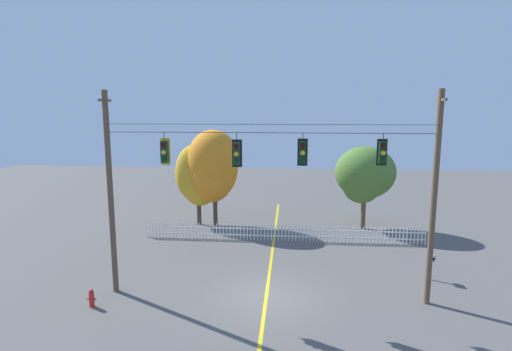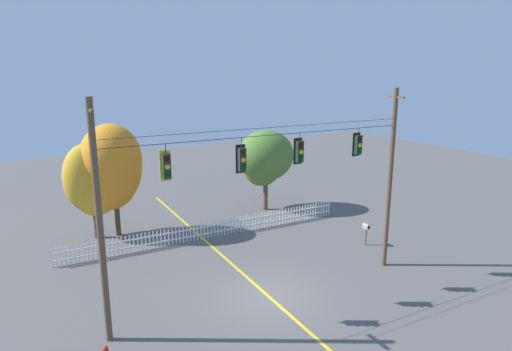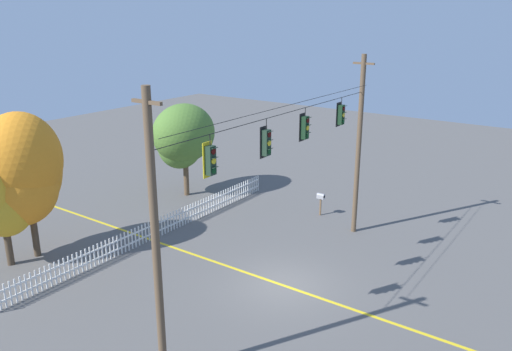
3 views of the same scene
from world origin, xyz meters
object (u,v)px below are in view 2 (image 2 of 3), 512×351
traffic_signal_eastbound_side (358,145)px  autumn_maple_mid (112,167)px  traffic_signal_westbound_side (242,159)px  roadside_mailbox (366,228)px  traffic_signal_southbound_primary (166,166)px  autumn_maple_near_fence (90,184)px  traffic_signal_northbound_primary (299,151)px  autumn_oak_far_east (265,159)px

traffic_signal_eastbound_side → autumn_maple_mid: bearing=129.7°
traffic_signal_westbound_side → roadside_mailbox: (9.32, 2.54, -5.44)m
traffic_signal_southbound_primary → traffic_signal_westbound_side: same height
autumn_maple_near_fence → roadside_mailbox: size_ratio=4.43×
traffic_signal_eastbound_side → autumn_maple_mid: size_ratio=0.20×
traffic_signal_southbound_primary → roadside_mailbox: bearing=11.5°
traffic_signal_westbound_side → traffic_signal_eastbound_side: bearing=-0.0°
roadside_mailbox → traffic_signal_northbound_primary: bearing=-158.7°
traffic_signal_westbound_side → traffic_signal_northbound_primary: same height
traffic_signal_southbound_primary → traffic_signal_westbound_side: bearing=0.0°
traffic_signal_southbound_primary → traffic_signal_northbound_primary: 5.99m
autumn_maple_near_fence → autumn_oak_far_east: (11.92, 0.05, 0.38)m
traffic_signal_southbound_primary → autumn_maple_mid: size_ratio=0.21×
traffic_signal_westbound_side → autumn_maple_mid: 11.80m
traffic_signal_northbound_primary → autumn_oak_far_east: traffic_signal_northbound_primary is taller
traffic_signal_westbound_side → autumn_oak_far_east: size_ratio=0.26×
traffic_signal_southbound_primary → autumn_maple_mid: traffic_signal_southbound_primary is taller
traffic_signal_westbound_side → autumn_maple_near_fence: size_ratio=0.26×
traffic_signal_eastbound_side → autumn_oak_far_east: bearing=83.3°
autumn_maple_near_fence → autumn_maple_mid: autumn_maple_mid is taller
traffic_signal_northbound_primary → autumn_oak_far_east: 12.55m
traffic_signal_southbound_primary → traffic_signal_westbound_side: size_ratio=0.96×
traffic_signal_eastbound_side → roadside_mailbox: size_ratio=1.03×
traffic_signal_northbound_primary → roadside_mailbox: bearing=21.3°
traffic_signal_eastbound_side → autumn_maple_near_fence: (-10.58, 11.27, -3.22)m
traffic_signal_northbound_primary → roadside_mailbox: size_ratio=1.07×
traffic_signal_northbound_primary → traffic_signal_eastbound_side: same height
traffic_signal_northbound_primary → traffic_signal_southbound_primary: bearing=180.0°
traffic_signal_eastbound_side → autumn_maple_near_fence: 15.79m
traffic_signal_westbound_side → traffic_signal_eastbound_side: same height
autumn_maple_near_fence → autumn_maple_mid: size_ratio=0.84×
traffic_signal_southbound_primary → autumn_oak_far_east: 15.78m
traffic_signal_southbound_primary → autumn_maple_near_fence: bearing=96.5°
autumn_maple_mid → autumn_oak_far_east: (10.61, 0.17, -0.52)m
traffic_signal_westbound_side → autumn_oak_far_east: traffic_signal_westbound_side is taller
autumn_maple_mid → autumn_maple_near_fence: bearing=174.9°
traffic_signal_eastbound_side → roadside_mailbox: traffic_signal_eastbound_side is taller
autumn_oak_far_east → roadside_mailbox: size_ratio=4.44×
autumn_maple_mid → traffic_signal_northbound_primary: bearing=-61.9°
autumn_maple_mid → traffic_signal_westbound_side: bearing=-74.2°
roadside_mailbox → traffic_signal_southbound_primary: bearing=-168.5°
autumn_maple_near_fence → autumn_maple_mid: (1.31, -0.12, 0.91)m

